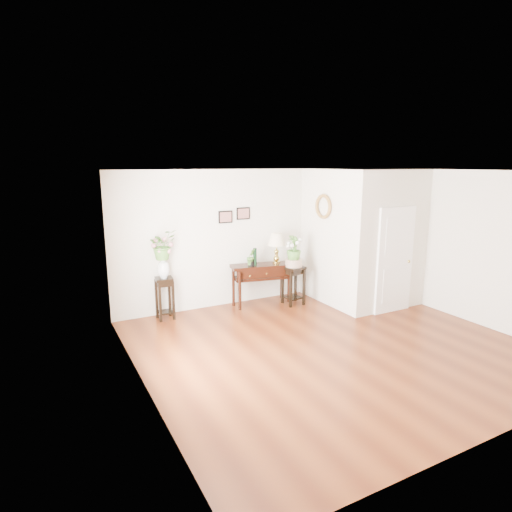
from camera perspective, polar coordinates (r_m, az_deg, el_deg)
floor at (r=7.23m, az=10.00°, el=-11.68°), size 6.00×5.50×0.02m
ceiling at (r=6.62m, az=10.90°, el=11.09°), size 6.00×5.50×0.02m
wall_back at (r=9.07m, az=-0.33°, el=2.65°), size 6.00×0.02×2.80m
wall_front at (r=5.02m, az=30.28°, el=-6.97°), size 6.00×0.02×2.80m
wall_left at (r=5.51m, az=-15.02°, el=-4.06°), size 0.02×5.50×2.80m
wall_right at (r=8.93m, az=25.77°, el=1.28°), size 0.02×5.50×2.80m
partition at (r=9.45m, az=13.85°, el=2.69°), size 1.80×1.95×2.80m
door at (r=8.81m, az=18.02°, el=-0.56°), size 0.90×0.05×2.10m
art_print_left at (r=8.71m, az=-4.09°, el=5.21°), size 0.30×0.02×0.25m
art_print_right at (r=8.87m, az=-1.72°, el=5.69°), size 0.30×0.02×0.25m
wall_ornament at (r=8.88m, az=8.94°, el=6.53°), size 0.07×0.51×0.51m
console_table at (r=9.00m, az=0.74°, el=-3.77°), size 1.34×0.68×0.85m
table_lamp at (r=9.00m, az=2.76°, el=1.29°), size 0.45×0.45×0.64m
green_vase at (r=8.79m, az=-0.15°, el=-0.16°), size 0.10×0.10×0.36m
potted_plant at (r=8.75m, az=-0.66°, el=-0.21°), size 0.20×0.16×0.34m
plant_stand_a at (r=8.33m, az=-12.07°, el=-5.54°), size 0.36×0.36×0.81m
porcelain_vase at (r=8.16m, az=-12.26°, el=-1.32°), size 0.24×0.24×0.40m
lily_arrangement at (r=8.07m, az=-12.40°, el=1.80°), size 0.62×0.59×0.55m
plant_stand_b at (r=9.02m, az=4.99°, el=-3.91°), size 0.45×0.45×0.82m
ceramic_bowl at (r=8.89m, az=5.05°, el=-0.89°), size 0.40×0.40×0.16m
narcissus at (r=8.83m, az=5.08°, el=1.05°), size 0.39×0.39×0.53m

